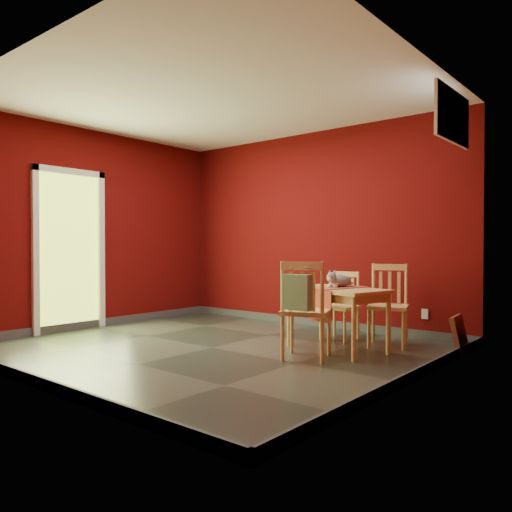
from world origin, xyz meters
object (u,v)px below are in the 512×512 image
Objects in this scene: chair_near at (305,309)px; chair_far_right at (388,304)px; picture_frame at (459,335)px; tote_bag at (297,292)px; dining_table at (337,296)px; cat at (340,278)px; chair_far_left at (341,305)px.

chair_far_right is at bearing 74.38° from chair_near.
picture_frame is at bearing 47.89° from chair_near.
chair_near is 2.39× the size of tote_bag.
tote_bag reaches higher than dining_table.
chair_far_left is at bearing 137.96° from cat.
chair_far_right is 2.26× the size of tote_bag.
dining_table is 0.21m from cat.
chair_far_left is 0.84× the size of chair_near.
dining_table is 1.31m from picture_frame.
dining_table is at bearing 88.71° from chair_near.
chair_far_left is 0.60m from chair_far_right.
chair_near reaches higher than picture_frame.
chair_far_left is at bearing 115.88° from dining_table.
cat reaches higher than dining_table.
chair_far_right is at bearing 78.90° from tote_bag.
chair_far_left is 1.38m from picture_frame.
tote_bag is at bearing -86.97° from dining_table.
cat is (-0.00, 0.67, 0.27)m from chair_near.
cat is 0.97× the size of picture_frame.
chair_far_right is 0.94× the size of chair_near.
tote_bag is at bearing -126.04° from picture_frame.
tote_bag is at bearing -75.73° from chair_near.
chair_far_right is at bearing 0.60° from chair_far_left.
picture_frame is (1.36, 0.04, -0.21)m from chair_far_left.
dining_table is at bearing -149.69° from picture_frame.
chair_far_right is at bearing 75.52° from cat.
chair_far_right is at bearing 62.09° from dining_table.
chair_far_left is 2.05× the size of cat.
chair_near is 0.73m from cat.
dining_table is at bearing -60.23° from cat.
dining_table is 2.90× the size of picture_frame.
cat reaches higher than picture_frame.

